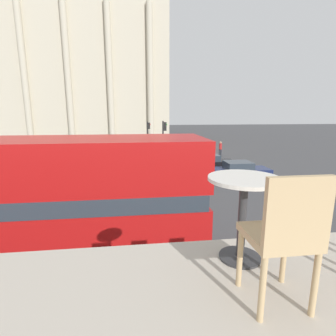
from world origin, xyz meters
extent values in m
cylinder|color=black|center=(0.82, 6.42, 0.50)|extent=(1.00, 0.22, 1.00)
cylinder|color=black|center=(0.82, 3.94, 0.50)|extent=(1.00, 0.22, 1.00)
cube|color=#B71414|center=(-3.39, 5.18, 1.43)|extent=(11.22, 2.49, 1.85)
cube|color=#2D3842|center=(-3.39, 5.18, 2.58)|extent=(11.00, 2.51, 0.45)
cube|color=#B71414|center=(-3.39, 5.18, 3.50)|extent=(11.22, 2.49, 1.39)
cylinder|color=#2D2D30|center=(1.11, -0.35, 3.66)|extent=(0.36, 0.36, 0.02)
cylinder|color=#2D2D30|center=(1.11, -0.35, 4.01)|extent=(0.07, 0.07, 0.68)
cylinder|color=silver|center=(1.11, -0.35, 4.37)|extent=(0.60, 0.60, 0.03)
cylinder|color=tan|center=(0.96, -0.70, 3.87)|extent=(0.04, 0.04, 0.44)
cylinder|color=tan|center=(1.30, -0.70, 3.87)|extent=(0.04, 0.04, 0.44)
cylinder|color=tan|center=(0.96, -1.04, 3.87)|extent=(0.04, 0.04, 0.44)
cylinder|color=tan|center=(1.30, -1.04, 3.87)|extent=(0.04, 0.04, 0.44)
cube|color=tan|center=(1.13, -0.87, 4.12)|extent=(0.40, 0.40, 0.05)
cube|color=tan|center=(1.13, -1.05, 4.35)|extent=(0.40, 0.04, 0.42)
cube|color=beige|center=(-8.85, 45.98, 11.69)|extent=(28.93, 15.51, 23.39)
cylinder|color=beige|center=(-14.64, 37.77, 9.94)|extent=(0.90, 0.90, 19.88)
cylinder|color=beige|center=(-8.85, 37.77, 9.94)|extent=(0.90, 0.90, 19.88)
cylinder|color=beige|center=(-3.07, 37.77, 9.94)|extent=(0.90, 0.90, 19.88)
cylinder|color=beige|center=(2.72, 37.77, 9.94)|extent=(0.90, 0.90, 19.88)
cylinder|color=black|center=(-5.79, 10.76, 1.88)|extent=(0.12, 0.12, 3.75)
cube|color=black|center=(-5.61, 10.76, 3.30)|extent=(0.20, 0.24, 0.70)
sphere|color=green|center=(-5.50, 10.76, 3.45)|extent=(0.14, 0.14, 0.14)
cylinder|color=black|center=(2.56, 19.23, 2.10)|extent=(0.12, 0.12, 4.20)
cube|color=black|center=(2.74, 19.23, 3.75)|extent=(0.20, 0.24, 0.70)
sphere|color=green|center=(2.85, 19.23, 3.90)|extent=(0.14, 0.14, 0.14)
cylinder|color=black|center=(1.68, 27.08, 1.93)|extent=(0.12, 0.12, 3.87)
cube|color=black|center=(1.86, 27.08, 3.42)|extent=(0.20, 0.24, 0.70)
sphere|color=red|center=(1.97, 27.08, 3.57)|extent=(0.14, 0.14, 0.14)
cylinder|color=black|center=(9.31, 16.53, 0.30)|extent=(0.60, 0.18, 0.60)
cylinder|color=black|center=(9.31, 14.78, 0.30)|extent=(0.60, 0.18, 0.60)
cylinder|color=black|center=(6.51, 16.53, 0.30)|extent=(0.60, 0.18, 0.60)
cylinder|color=black|center=(6.51, 14.78, 0.30)|extent=(0.60, 0.18, 0.60)
cube|color=#19234C|center=(7.91, 15.66, 0.57)|extent=(4.20, 1.75, 0.55)
cube|color=#2D3842|center=(7.71, 15.66, 1.10)|extent=(1.89, 1.61, 0.50)
cylinder|color=black|center=(7.96, 19.99, 0.30)|extent=(0.60, 0.18, 0.60)
cylinder|color=black|center=(7.96, 18.24, 0.30)|extent=(0.60, 0.18, 0.60)
cylinder|color=black|center=(5.16, 19.99, 0.30)|extent=(0.60, 0.18, 0.60)
cylinder|color=black|center=(5.16, 18.24, 0.30)|extent=(0.60, 0.18, 0.60)
cube|color=black|center=(6.56, 19.11, 0.57)|extent=(4.20, 1.75, 0.55)
cube|color=#2D3842|center=(6.36, 19.11, 1.10)|extent=(1.89, 1.61, 0.50)
cylinder|color=#282B33|center=(4.89, 33.73, 0.44)|extent=(0.14, 0.14, 0.89)
cylinder|color=#282B33|center=(5.07, 33.73, 0.44)|extent=(0.14, 0.14, 0.89)
cylinder|color=silver|center=(4.98, 33.73, 1.24)|extent=(0.32, 0.32, 0.70)
sphere|color=tan|center=(4.98, 33.73, 1.71)|extent=(0.24, 0.24, 0.24)
cylinder|color=#282B33|center=(3.79, 13.93, 0.40)|extent=(0.14, 0.14, 0.79)
cylinder|color=#282B33|center=(3.97, 13.93, 0.40)|extent=(0.14, 0.14, 0.79)
cylinder|color=#606638|center=(3.88, 13.93, 1.11)|extent=(0.32, 0.32, 0.63)
sphere|color=tan|center=(3.88, 13.93, 1.53)|extent=(0.21, 0.21, 0.21)
cylinder|color=#282B33|center=(9.65, 25.80, 0.41)|extent=(0.14, 0.14, 0.82)
cylinder|color=#282B33|center=(9.83, 25.80, 0.41)|extent=(0.14, 0.14, 0.82)
cylinder|color=#B22323|center=(9.74, 25.80, 1.15)|extent=(0.32, 0.32, 0.65)
sphere|color=tan|center=(9.74, 25.80, 1.59)|extent=(0.22, 0.22, 0.22)
cylinder|color=#282B33|center=(6.58, 20.57, 0.43)|extent=(0.14, 0.14, 0.86)
cylinder|color=#282B33|center=(6.76, 20.57, 0.43)|extent=(0.14, 0.14, 0.86)
cylinder|color=slate|center=(6.67, 20.57, 1.20)|extent=(0.32, 0.32, 0.68)
sphere|color=tan|center=(6.67, 20.57, 1.66)|extent=(0.23, 0.23, 0.23)
camera|label=1|loc=(0.22, -2.33, 4.90)|focal=28.00mm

